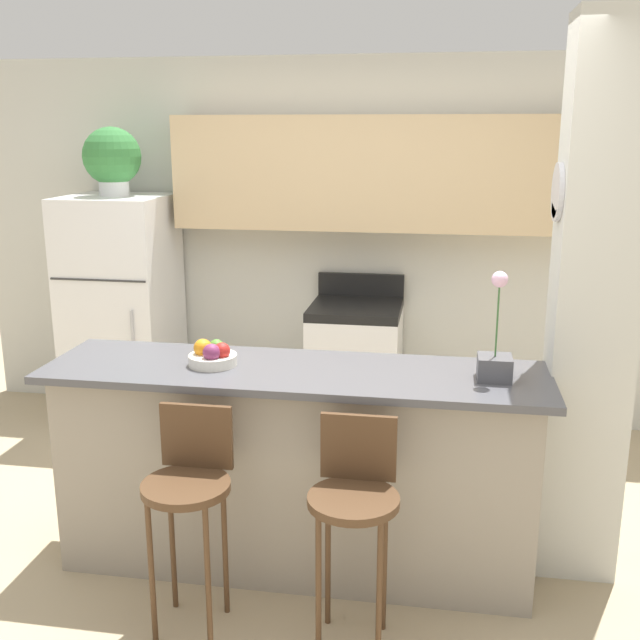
{
  "coord_description": "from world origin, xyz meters",
  "views": [
    {
      "loc": [
        0.66,
        -3.19,
        2.07
      ],
      "look_at": [
        0.0,
        0.71,
        1.05
      ],
      "focal_mm": 42.0,
      "sensor_mm": 36.0,
      "label": 1
    }
  ],
  "objects_px": {
    "refrigerator": "(122,311)",
    "bar_stool_right": "(355,500)",
    "stove_range": "(355,368)",
    "fruit_bowl": "(213,355)",
    "potted_plant_on_fridge": "(112,159)",
    "trash_bin": "(192,410)",
    "bar_stool_left": "(189,487)",
    "orchid_vase": "(495,356)"
  },
  "relations": [
    {
      "from": "refrigerator",
      "to": "orchid_vase",
      "type": "distance_m",
      "value": 2.99
    },
    {
      "from": "potted_plant_on_fridge",
      "to": "trash_bin",
      "type": "xyz_separation_m",
      "value": [
        0.57,
        -0.24,
        -1.68
      ]
    },
    {
      "from": "bar_stool_left",
      "to": "potted_plant_on_fridge",
      "type": "xyz_separation_m",
      "value": [
        -1.24,
        2.16,
        1.24
      ]
    },
    {
      "from": "bar_stool_right",
      "to": "fruit_bowl",
      "type": "height_order",
      "value": "fruit_bowl"
    },
    {
      "from": "stove_range",
      "to": "trash_bin",
      "type": "height_order",
      "value": "stove_range"
    },
    {
      "from": "bar_stool_right",
      "to": "fruit_bowl",
      "type": "bearing_deg",
      "value": 145.85
    },
    {
      "from": "stove_range",
      "to": "orchid_vase",
      "type": "bearing_deg",
      "value": -64.47
    },
    {
      "from": "stove_range",
      "to": "bar_stool_right",
      "type": "distance_m",
      "value": 2.23
    },
    {
      "from": "bar_stool_right",
      "to": "orchid_vase",
      "type": "bearing_deg",
      "value": 42.73
    },
    {
      "from": "trash_bin",
      "to": "orchid_vase",
      "type": "bearing_deg",
      "value": -36.56
    },
    {
      "from": "potted_plant_on_fridge",
      "to": "fruit_bowl",
      "type": "height_order",
      "value": "potted_plant_on_fridge"
    },
    {
      "from": "refrigerator",
      "to": "trash_bin",
      "type": "distance_m",
      "value": 0.88
    },
    {
      "from": "bar_stool_right",
      "to": "fruit_bowl",
      "type": "xyz_separation_m",
      "value": [
        -0.73,
        0.49,
        0.42
      ]
    },
    {
      "from": "bar_stool_left",
      "to": "stove_range",
      "type": "bearing_deg",
      "value": 79.13
    },
    {
      "from": "orchid_vase",
      "to": "fruit_bowl",
      "type": "relative_size",
      "value": 2.14
    },
    {
      "from": "orchid_vase",
      "to": "refrigerator",
      "type": "bearing_deg",
      "value": 146.22
    },
    {
      "from": "refrigerator",
      "to": "potted_plant_on_fridge",
      "type": "xyz_separation_m",
      "value": [
        -0.0,
        0.0,
        1.06
      ]
    },
    {
      "from": "potted_plant_on_fridge",
      "to": "trash_bin",
      "type": "height_order",
      "value": "potted_plant_on_fridge"
    },
    {
      "from": "refrigerator",
      "to": "bar_stool_right",
      "type": "height_order",
      "value": "refrigerator"
    },
    {
      "from": "potted_plant_on_fridge",
      "to": "fruit_bowl",
      "type": "distance_m",
      "value": 2.21
    },
    {
      "from": "refrigerator",
      "to": "potted_plant_on_fridge",
      "type": "distance_m",
      "value": 1.06
    },
    {
      "from": "stove_range",
      "to": "fruit_bowl",
      "type": "relative_size",
      "value": 4.76
    },
    {
      "from": "bar_stool_right",
      "to": "potted_plant_on_fridge",
      "type": "distance_m",
      "value": 3.15
    },
    {
      "from": "bar_stool_right",
      "to": "potted_plant_on_fridge",
      "type": "relative_size",
      "value": 2.06
    },
    {
      "from": "stove_range",
      "to": "potted_plant_on_fridge",
      "type": "distance_m",
      "value": 2.18
    },
    {
      "from": "bar_stool_left",
      "to": "trash_bin",
      "type": "distance_m",
      "value": 2.08
    },
    {
      "from": "bar_stool_right",
      "to": "orchid_vase",
      "type": "xyz_separation_m",
      "value": [
        0.55,
        0.51,
        0.47
      ]
    },
    {
      "from": "orchid_vase",
      "to": "trash_bin",
      "type": "relative_size",
      "value": 1.27
    },
    {
      "from": "bar_stool_right",
      "to": "fruit_bowl",
      "type": "relative_size",
      "value": 4.23
    },
    {
      "from": "fruit_bowl",
      "to": "bar_stool_right",
      "type": "bearing_deg",
      "value": -34.15
    },
    {
      "from": "refrigerator",
      "to": "stove_range",
      "type": "distance_m",
      "value": 1.7
    },
    {
      "from": "stove_range",
      "to": "bar_stool_right",
      "type": "height_order",
      "value": "stove_range"
    },
    {
      "from": "bar_stool_right",
      "to": "stove_range",
      "type": "bearing_deg",
      "value": 96.8
    },
    {
      "from": "refrigerator",
      "to": "bar_stool_left",
      "type": "relative_size",
      "value": 1.71
    },
    {
      "from": "refrigerator",
      "to": "bar_stool_right",
      "type": "bearing_deg",
      "value": -48.31
    },
    {
      "from": "bar_stool_right",
      "to": "potted_plant_on_fridge",
      "type": "bearing_deg",
      "value": 131.69
    },
    {
      "from": "bar_stool_right",
      "to": "trash_bin",
      "type": "xyz_separation_m",
      "value": [
        -1.36,
        1.92,
        -0.44
      ]
    },
    {
      "from": "orchid_vase",
      "to": "fruit_bowl",
      "type": "xyz_separation_m",
      "value": [
        -1.28,
        -0.01,
        -0.06
      ]
    },
    {
      "from": "refrigerator",
      "to": "stove_range",
      "type": "bearing_deg",
      "value": 1.53
    },
    {
      "from": "bar_stool_right",
      "to": "trash_bin",
      "type": "distance_m",
      "value": 2.39
    },
    {
      "from": "refrigerator",
      "to": "orchid_vase",
      "type": "bearing_deg",
      "value": -33.78
    },
    {
      "from": "stove_range",
      "to": "fruit_bowl",
      "type": "distance_m",
      "value": 1.87
    }
  ]
}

